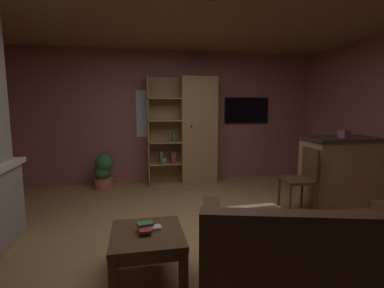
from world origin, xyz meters
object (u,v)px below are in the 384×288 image
Objects in this scene: kitchen_bar_counter at (346,170)px; tissue_box at (344,134)px; coffee_table at (147,241)px; table_book_1 at (145,231)px; leather_couch at (306,264)px; table_book_0 at (155,228)px; wall_mounted_tv at (246,110)px; bookshelf_cabinet at (194,132)px; potted_floor_plant at (104,170)px; table_book_2 at (145,224)px; dining_chair at (303,175)px.

kitchen_bar_counter is 0.58m from tissue_box.
table_book_1 is at bearing -110.13° from coffee_table.
leather_couch is 17.66× the size of table_book_0.
wall_mounted_tv is (2.20, 3.22, 1.10)m from coffee_table.
kitchen_bar_counter is 3.46m from coffee_table.
bookshelf_cabinet reaches higher than coffee_table.
bookshelf_cabinet is at bearing 4.66° from potted_floor_plant.
table_book_2 is 2.90m from potted_floor_plant.
wall_mounted_tv is at bearing 55.62° from coffee_table.
wall_mounted_tv reaches higher than kitchen_bar_counter.
table_book_2 is at bearing 111.51° from coffee_table.
wall_mounted_tv reaches higher than dining_chair.
table_book_2 is 2.52m from dining_chair.
table_book_0 is at bearing 45.97° from table_book_1.
bookshelf_cabinet reaches higher than potted_floor_plant.
table_book_1 is 0.11× the size of wall_mounted_tv.
tissue_box reaches higher than table_book_0.
dining_chair is at bearing -30.34° from potted_floor_plant.
leather_couch is 2.75× the size of potted_floor_plant.
table_book_1 is (-1.20, 0.54, 0.13)m from leather_couch.
table_book_2 is at bearing -156.77° from kitchen_bar_counter.
leather_couch is at bearing -26.52° from coffee_table.
bookshelf_cabinet is 19.90× the size of table_book_1.
wall_mounted_tv is (2.88, 0.35, 1.08)m from potted_floor_plant.
bookshelf_cabinet is 3.25m from coffee_table.
coffee_table is 0.13m from table_book_0.
table_book_1 is at bearing -155.33° from tissue_box.
table_book_1 is 2.99m from potted_floor_plant.
table_book_0 is at bearing 6.02° from table_book_2.
bookshelf_cabinet is at bearing 92.34° from leather_couch.
tissue_box reaches higher than dining_chair.
table_book_0 is 0.14m from table_book_1.
leather_couch is 1.99× the size of dining_chair.
coffee_table is (-1.03, -3.00, -0.70)m from bookshelf_cabinet.
leather_couch reaches higher than table_book_2.
kitchen_bar_counter is 13.22× the size of table_book_0.
bookshelf_cabinet is 1.13× the size of leather_couch.
table_book_2 is (0.00, 0.09, 0.02)m from table_book_1.
potted_floor_plant is (-0.75, 2.81, -0.07)m from table_book_0.
table_book_1 is (-3.17, -1.45, -0.08)m from kitchen_bar_counter.
table_book_2 is 0.21× the size of potted_floor_plant.
potted_floor_plant reaches higher than coffee_table.
table_book_2 is at bearing -153.74° from dining_chair.
bookshelf_cabinet is at bearing 142.89° from kitchen_bar_counter.
tissue_box is 2.07m from wall_mounted_tv.
table_book_2 is at bearing 152.20° from leather_couch.
potted_floor_plant is at bearing 118.25° from leather_couch.
dining_chair is at bearing -164.94° from kitchen_bar_counter.
bookshelf_cabinet is 3.10× the size of potted_floor_plant.
table_book_1 is at bearing -134.03° from table_book_0.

